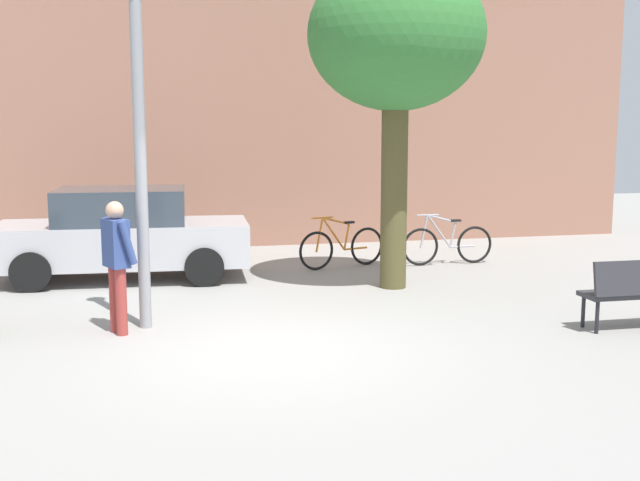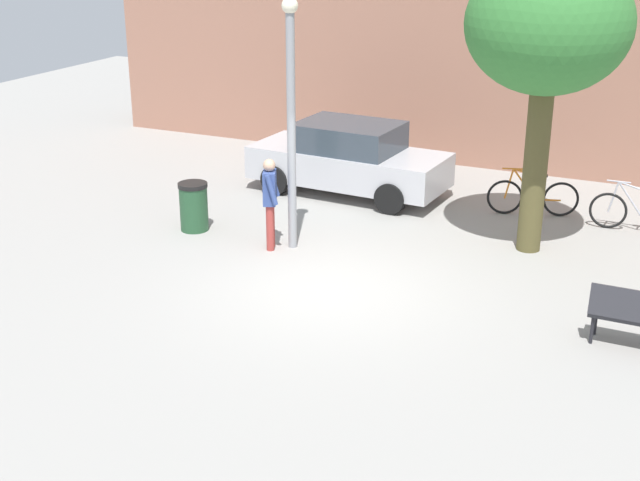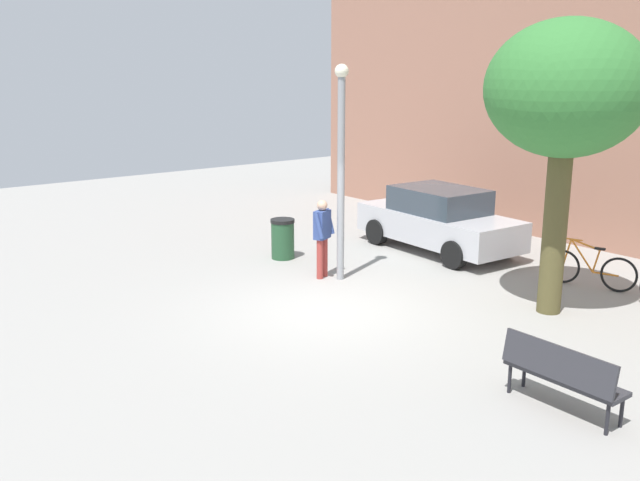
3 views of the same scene
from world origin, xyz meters
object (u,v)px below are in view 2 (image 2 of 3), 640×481
Objects in this scene: bicycle_orange at (532,197)px; trash_bin at (194,206)px; lamppost at (291,113)px; plaza_tree at (548,28)px; person_by_lamppost at (270,197)px; bicycle_silver at (638,213)px; parked_car_silver at (349,159)px.

trash_bin is (-5.67, -3.57, 0.09)m from bicycle_orange.
plaza_tree is at bearing 23.13° from lamppost.
person_by_lamppost is 5.51m from plaza_tree.
trash_bin is at bearing -155.95° from bicycle_silver.
plaza_tree is at bearing 24.09° from person_by_lamppost.
bicycle_silver is 5.94m from parked_car_silver.
plaza_tree reaches higher than person_by_lamppost.
bicycle_orange is 1.86× the size of trash_bin.
person_by_lamppost reaches higher than bicycle_orange.
bicycle_orange is (-0.36, 1.91, -3.54)m from plaza_tree.
lamppost reaches higher than trash_bin.
bicycle_orange is at bearing 44.39° from person_by_lamppost.
lamppost is 1.57m from person_by_lamppost.
bicycle_silver is at bearing 0.78° from parked_car_silver.
person_by_lamppost is 0.32× the size of plaza_tree.
parked_car_silver is (-0.01, 3.59, -0.19)m from person_by_lamppost.
parked_car_silver reaches higher than trash_bin.
plaza_tree is 4.03m from bicycle_orange.
trash_bin is (-1.77, -3.35, -0.30)m from parked_car_silver.
person_by_lamppost is 0.39× the size of parked_car_silver.
person_by_lamppost is at bearing -89.84° from parked_car_silver.
plaza_tree is at bearing 15.42° from trash_bin.
person_by_lamppost is 1.86m from trash_bin.
plaza_tree is (4.25, 1.90, 2.95)m from person_by_lamppost.
parked_car_silver reaches higher than bicycle_orange.
lamppost is 5.48m from bicycle_orange.
parked_car_silver is at bearing -179.22° from bicycle_silver.
bicycle_silver is (5.59, 3.45, -2.10)m from lamppost.
lamppost is 4.50m from plaza_tree.
lamppost is at bearing -156.87° from plaza_tree.
lamppost is 2.44× the size of bicycle_silver.
plaza_tree is at bearing -79.45° from bicycle_orange.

